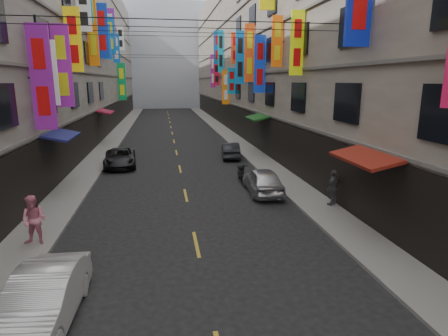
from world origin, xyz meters
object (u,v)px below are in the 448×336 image
object	(u,v)px
pedestrian_rfar	(333,188)
pedestrian_lfar	(34,220)
car_left_mid	(43,300)
car_right_mid	(263,180)
car_right_far	(230,150)
car_left_far	(120,158)
scooter_far_right	(242,174)

from	to	relation	value
pedestrian_rfar	pedestrian_lfar	bearing A→B (deg)	-21.81
car_left_mid	car_right_mid	bearing A→B (deg)	52.99
car_left_mid	car_right_far	size ratio (longest dim) A/B	1.11
car_left_far	pedestrian_rfar	size ratio (longest dim) A/B	2.66
car_right_mid	car_right_far	world-z (taller)	car_right_mid
scooter_far_right	car_right_far	size ratio (longest dim) A/B	0.50
scooter_far_right	pedestrian_rfar	bearing A→B (deg)	123.42
car_right_mid	scooter_far_right	bearing A→B (deg)	-74.81
scooter_far_right	car_left_mid	bearing A→B (deg)	61.13
car_left_far	pedestrian_rfar	world-z (taller)	pedestrian_rfar
pedestrian_lfar	pedestrian_rfar	world-z (taller)	pedestrian_lfar
scooter_far_right	car_right_mid	bearing A→B (deg)	105.53
pedestrian_lfar	car_left_far	bearing A→B (deg)	93.28
scooter_far_right	car_right_mid	distance (m)	2.59
scooter_far_right	pedestrian_lfar	distance (m)	11.78
car_left_far	car_right_mid	distance (m)	11.04
scooter_far_right	car_right_far	bearing A→B (deg)	-92.62
car_left_mid	car_right_far	bearing A→B (deg)	69.67
scooter_far_right	car_left_far	xyz separation A→B (m)	(-7.41, 5.10, 0.17)
car_left_mid	car_left_far	distance (m)	17.35
car_right_far	car_left_far	bearing A→B (deg)	18.89
car_left_far	pedestrian_rfar	distance (m)	14.85
scooter_far_right	car_left_far	distance (m)	9.00
car_right_far	pedestrian_rfar	bearing A→B (deg)	108.61
car_right_mid	pedestrian_lfar	bearing A→B (deg)	29.82
pedestrian_lfar	pedestrian_rfar	distance (m)	12.40
car_right_far	car_left_mid	bearing A→B (deg)	73.80
scooter_far_right	pedestrian_lfar	world-z (taller)	pedestrian_lfar
car_left_far	car_right_far	distance (m)	8.19
car_left_far	car_right_mid	xyz separation A→B (m)	(8.00, -7.61, 0.06)
car_left_mid	pedestrian_lfar	size ratio (longest dim) A/B	2.27
scooter_far_right	car_left_far	size ratio (longest dim) A/B	0.41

